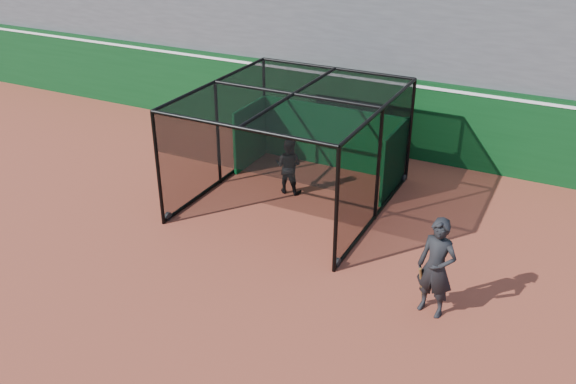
% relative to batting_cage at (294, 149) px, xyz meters
% --- Properties ---
extents(ground, '(120.00, 120.00, 0.00)m').
position_rel_batting_cage_xyz_m(ground, '(0.62, -4.13, -1.50)').
color(ground, brown).
rests_on(ground, ground).
extents(outfield_wall, '(50.00, 0.50, 2.50)m').
position_rel_batting_cage_xyz_m(outfield_wall, '(0.62, 4.37, -0.21)').
color(outfield_wall, '#093513').
rests_on(outfield_wall, ground).
extents(batting_cage, '(4.79, 5.42, 3.00)m').
position_rel_batting_cage_xyz_m(batting_cage, '(0.00, 0.00, 0.00)').
color(batting_cage, black).
rests_on(batting_cage, ground).
extents(batter, '(0.82, 0.66, 1.58)m').
position_rel_batting_cage_xyz_m(batter, '(-0.34, 0.37, -0.70)').
color(batter, black).
rests_on(batter, ground).
extents(on_deck_player, '(0.86, 0.65, 2.11)m').
position_rel_batting_cage_xyz_m(on_deck_player, '(4.66, -3.12, -0.44)').
color(on_deck_player, black).
rests_on(on_deck_player, ground).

